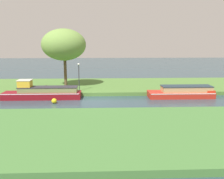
{
  "coord_description": "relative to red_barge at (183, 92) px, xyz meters",
  "views": [
    {
      "loc": [
        0.85,
        -23.5,
        5.94
      ],
      "look_at": [
        1.84,
        1.2,
        0.9
      ],
      "focal_mm": 38.83,
      "sensor_mm": 36.0,
      "label": 1
    }
  ],
  "objects": [
    {
      "name": "ground_plane",
      "position": [
        -9.35,
        -1.2,
        -0.55
      ],
      "size": [
        120.0,
        120.0,
        0.0
      ],
      "primitive_type": "plane",
      "color": "#2A404A"
    },
    {
      "name": "riverbank_far",
      "position": [
        -9.35,
        5.8,
        -0.35
      ],
      "size": [
        72.0,
        10.0,
        0.4
      ],
      "primitive_type": "cube",
      "color": "#4D7533",
      "rests_on": "ground_plane"
    },
    {
      "name": "riverbank_near",
      "position": [
        -9.35,
        -10.2,
        -0.35
      ],
      "size": [
        72.0,
        10.0,
        0.4
      ],
      "primitive_type": "cube",
      "color": "#417135",
      "rests_on": "ground_plane"
    },
    {
      "name": "red_barge",
      "position": [
        0.0,
        0.0,
        0.0
      ],
      "size": [
        6.81,
        2.03,
        1.24
      ],
      "color": "#B2271B",
      "rests_on": "ground_plane"
    },
    {
      "name": "maroon_narrowboat",
      "position": [
        -14.7,
        0.0,
        0.08
      ],
      "size": [
        7.95,
        1.75,
        1.98
      ],
      "color": "maroon",
      "rests_on": "ground_plane"
    },
    {
      "name": "willow_tree_left",
      "position": [
        -13.05,
        4.57,
        4.86
      ],
      "size": [
        5.25,
        4.53,
        6.9
      ],
      "color": "brown",
      "rests_on": "riverbank_far"
    },
    {
      "name": "lamp_post",
      "position": [
        -11.1,
        1.91,
        1.78
      ],
      "size": [
        0.24,
        0.24,
        3.08
      ],
      "color": "#333338",
      "rests_on": "riverbank_far"
    },
    {
      "name": "mooring_post_near",
      "position": [
        -14.57,
        1.27,
        0.24
      ],
      "size": [
        0.12,
        0.12,
        0.78
      ],
      "primitive_type": "cylinder",
      "color": "#532E27",
      "rests_on": "riverbank_far"
    },
    {
      "name": "channel_buoy",
      "position": [
        -13.15,
        -2.04,
        -0.3
      ],
      "size": [
        0.49,
        0.49,
        0.49
      ],
      "primitive_type": "sphere",
      "color": "yellow",
      "rests_on": "ground_plane"
    }
  ]
}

